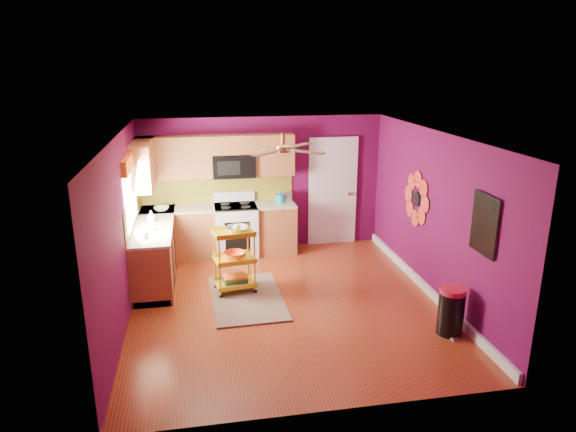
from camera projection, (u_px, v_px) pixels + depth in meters
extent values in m
plane|color=maroon|center=(286.00, 303.00, 7.65)|extent=(5.00, 5.00, 0.00)
cube|color=#5A0A40|center=(263.00, 184.00, 9.64)|extent=(4.50, 0.04, 2.50)
cube|color=#5A0A40|center=(331.00, 301.00, 4.93)|extent=(4.50, 0.04, 2.50)
cube|color=#5A0A40|center=(121.00, 232.00, 6.90)|extent=(0.04, 5.00, 2.50)
cube|color=#5A0A40|center=(434.00, 215.00, 7.67)|extent=(0.04, 5.00, 2.50)
cube|color=silver|center=(286.00, 135.00, 6.92)|extent=(4.50, 5.00, 0.04)
cube|color=white|center=(426.00, 288.00, 8.00)|extent=(0.05, 4.90, 0.14)
cube|color=brown|center=(155.00, 251.00, 8.46)|extent=(0.60, 2.30, 0.90)
cube|color=brown|center=(220.00, 232.00, 9.45)|extent=(2.80, 0.60, 0.90)
cube|color=beige|center=(153.00, 224.00, 8.32)|extent=(0.63, 2.30, 0.04)
cube|color=beige|center=(219.00, 207.00, 9.31)|extent=(2.80, 0.63, 0.04)
cube|color=black|center=(157.00, 274.00, 8.57)|extent=(0.54, 2.30, 0.10)
cube|color=black|center=(221.00, 252.00, 9.56)|extent=(2.80, 0.54, 0.10)
cube|color=white|center=(236.00, 231.00, 9.47)|extent=(0.76, 0.66, 0.92)
cube|color=black|center=(235.00, 206.00, 9.33)|extent=(0.76, 0.62, 0.03)
cube|color=white|center=(234.00, 197.00, 9.56)|extent=(0.76, 0.06, 0.18)
cube|color=black|center=(238.00, 237.00, 9.16)|extent=(0.45, 0.02, 0.55)
cube|color=brown|center=(174.00, 158.00, 9.05)|extent=(1.32, 0.33, 0.75)
cube|color=brown|center=(274.00, 155.00, 9.35)|extent=(0.72, 0.33, 0.75)
cube|color=brown|center=(233.00, 145.00, 9.17)|extent=(0.76, 0.33, 0.34)
cube|color=brown|center=(143.00, 164.00, 8.51)|extent=(0.33, 1.30, 0.75)
cube|color=black|center=(234.00, 166.00, 9.24)|extent=(0.76, 0.38, 0.40)
cube|color=olive|center=(217.00, 189.00, 9.50)|extent=(2.80, 0.01, 0.51)
cube|color=olive|center=(133.00, 209.00, 8.19)|extent=(0.01, 2.30, 0.51)
cube|color=white|center=(130.00, 192.00, 7.81)|extent=(0.03, 1.20, 1.00)
cube|color=orange|center=(129.00, 161.00, 7.68)|extent=(0.08, 1.35, 0.22)
cube|color=white|center=(332.00, 193.00, 9.91)|extent=(0.85, 0.04, 2.05)
cube|color=white|center=(333.00, 193.00, 9.89)|extent=(0.95, 0.02, 2.15)
sphere|color=#BF8C3F|center=(349.00, 194.00, 9.92)|extent=(0.07, 0.07, 0.07)
cylinder|color=black|center=(416.00, 199.00, 8.20)|extent=(0.01, 0.24, 0.24)
cube|color=#1BB0B3|center=(485.00, 224.00, 6.26)|extent=(0.03, 0.52, 0.72)
cube|color=black|center=(484.00, 225.00, 6.26)|extent=(0.01, 0.56, 0.76)
cylinder|color=#BF8C3F|center=(283.00, 139.00, 7.14)|extent=(0.06, 0.06, 0.16)
cylinder|color=#BF8C3F|center=(283.00, 149.00, 7.18)|extent=(0.20, 0.20, 0.08)
cube|color=#4C2D19|center=(298.00, 146.00, 7.47)|extent=(0.47, 0.47, 0.01)
cube|color=#4C2D19|center=(262.00, 147.00, 7.38)|extent=(0.47, 0.47, 0.01)
cube|color=#4C2D19|center=(267.00, 153.00, 6.88)|extent=(0.47, 0.47, 0.01)
cube|color=#4C2D19|center=(306.00, 152.00, 6.97)|extent=(0.47, 0.47, 0.01)
cube|color=black|center=(247.00, 298.00, 7.80)|extent=(1.11, 1.75, 0.02)
cylinder|color=yellow|center=(220.00, 267.00, 7.65)|extent=(0.03, 0.03, 0.94)
cylinder|color=yellow|center=(255.00, 263.00, 7.82)|extent=(0.03, 0.03, 0.94)
cylinder|color=yellow|center=(215.00, 259.00, 7.99)|extent=(0.03, 0.03, 0.94)
cylinder|color=yellow|center=(248.00, 254.00, 8.16)|extent=(0.03, 0.03, 0.94)
sphere|color=black|center=(221.00, 296.00, 7.79)|extent=(0.07, 0.07, 0.07)
sphere|color=black|center=(255.00, 291.00, 7.96)|extent=(0.07, 0.07, 0.07)
sphere|color=black|center=(216.00, 287.00, 8.13)|extent=(0.07, 0.07, 0.07)
sphere|color=black|center=(249.00, 282.00, 8.30)|extent=(0.07, 0.07, 0.07)
cube|color=yellow|center=(234.00, 233.00, 7.78)|extent=(0.67, 0.53, 0.03)
cube|color=yellow|center=(234.00, 260.00, 7.90)|extent=(0.67, 0.53, 0.03)
cube|color=yellow|center=(235.00, 283.00, 8.02)|extent=(0.67, 0.53, 0.03)
imported|color=beige|center=(237.00, 229.00, 7.78)|extent=(0.38, 0.38, 0.08)
sphere|color=yellow|center=(237.00, 228.00, 7.77)|extent=(0.11, 0.11, 0.11)
imported|color=orange|center=(234.00, 255.00, 7.88)|extent=(0.39, 0.39, 0.11)
cube|color=navy|center=(235.00, 281.00, 8.00)|extent=(0.39, 0.32, 0.04)
cube|color=#267233|center=(235.00, 279.00, 7.99)|extent=(0.39, 0.32, 0.04)
cube|color=orange|center=(235.00, 276.00, 7.98)|extent=(0.39, 0.32, 0.03)
cylinder|color=black|center=(451.00, 313.00, 6.73)|extent=(0.44, 0.44, 0.58)
cylinder|color=red|center=(453.00, 291.00, 6.63)|extent=(0.34, 0.34, 0.07)
cube|color=beige|center=(455.00, 338.00, 6.65)|extent=(0.13, 0.09, 0.03)
cylinder|color=teal|center=(280.00, 198.00, 9.51)|extent=(0.18, 0.18, 0.16)
sphere|color=teal|center=(280.00, 193.00, 9.48)|extent=(0.06, 0.06, 0.06)
cube|color=beige|center=(286.00, 197.00, 9.59)|extent=(0.22, 0.15, 0.18)
imported|color=#EA3F72|center=(151.00, 224.00, 7.94)|extent=(0.09, 0.10, 0.21)
imported|color=white|center=(151.00, 216.00, 8.40)|extent=(0.14, 0.14, 0.18)
imported|color=white|center=(162.00, 209.00, 9.01)|extent=(0.27, 0.27, 0.07)
imported|color=white|center=(144.00, 235.00, 7.60)|extent=(0.12, 0.12, 0.10)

